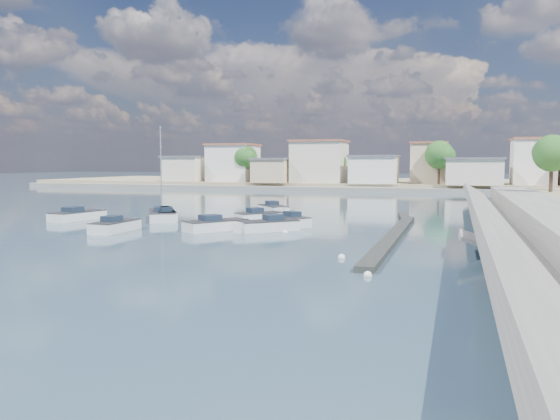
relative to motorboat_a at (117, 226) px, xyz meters
name	(u,v)px	position (x,y,z in m)	size (l,w,h in m)	color
ground	(364,205)	(14.11, 32.53, -0.38)	(400.00, 400.00, 0.00)	#273F4F
breakwater	(396,231)	(21.01, 5.22, -0.21)	(2.00, 31.02, 0.35)	black
far_shore_land	(403,184)	(14.11, 84.53, 0.32)	(160.00, 40.00, 1.40)	gray
far_shore_quay	(392,190)	(14.11, 63.53, 0.02)	(160.00, 2.50, 0.80)	slate
far_town	(455,165)	(24.82, 69.45, 4.56)	(113.01, 12.80, 8.35)	beige
shore_trees	(440,157)	(22.45, 60.65, 5.84)	(74.56, 38.32, 7.92)	#38281E
motorboat_a	(117,226)	(0.00, 0.00, 0.00)	(1.93, 5.24, 1.48)	silver
motorboat_b	(262,217)	(8.35, 10.18, 0.00)	(4.16, 4.46, 1.48)	silver
motorboat_c	(288,221)	(11.62, 7.71, 0.00)	(4.46, 4.04, 1.48)	silver
motorboat_d	(265,226)	(11.02, 3.60, 0.00)	(4.74, 4.70, 1.48)	silver
motorboat_e	(80,216)	(-8.32, 6.16, 0.00)	(2.96, 6.08, 1.48)	silver
motorboat_f	(166,216)	(-0.81, 8.91, 0.00)	(3.85, 4.44, 1.48)	silver
motorboat_g	(274,210)	(6.99, 17.95, 0.00)	(4.37, 4.68, 1.48)	silver
motorboat_h	(219,225)	(7.36, 2.97, 0.00)	(4.54, 5.28, 1.48)	silver
sailboat	(162,215)	(-1.34, 9.10, 0.03)	(5.58, 7.09, 9.00)	silver
mooring_buoys	(378,230)	(19.45, 6.75, -0.33)	(18.55, 35.94, 0.41)	white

